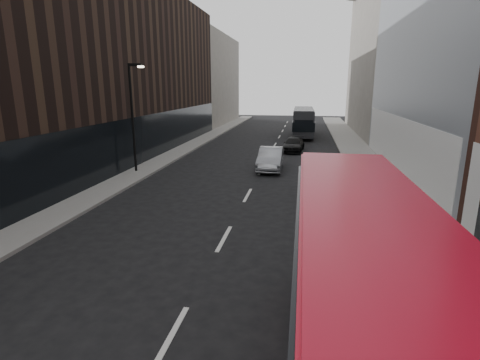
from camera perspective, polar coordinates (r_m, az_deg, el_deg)
The scene contains 13 objects.
sidewalk_right at distance 31.11m, azimuth 18.18°, elevation 2.94°, with size 3.00×80.00×0.15m, color slate.
sidewalk_left at distance 32.66m, azimuth -9.85°, elevation 3.95°, with size 2.00×80.00×0.15m, color slate.
building_modern_block at distance 27.90m, azimuth 29.73°, elevation 20.96°, with size 5.03×22.00×20.00m.
building_victorian at distance 50.11m, azimuth 20.59°, elevation 17.80°, with size 6.50×24.00×21.00m.
building_left_mid at distance 38.10m, azimuth -12.86°, elevation 15.72°, with size 5.00×24.00×14.00m, color black.
building_left_far at distance 59.04m, azimuth -4.40°, elevation 14.89°, with size 5.00×20.00×13.00m, color slate.
street_lamp at distance 25.83m, azimuth -15.97°, elevation 10.13°, with size 1.06×0.22×7.00m.
red_bus at distance 6.96m, azimuth 18.07°, elevation -17.62°, with size 2.41×9.85×3.97m.
grey_bus at distance 44.57m, azimuth 9.62°, elevation 8.79°, with size 2.49×9.93×3.20m.
car_a at distance 20.57m, azimuth 12.78°, elevation -0.27°, with size 1.80×4.48×1.53m, color black.
car_b at distance 26.50m, azimuth 4.69°, elevation 3.26°, with size 1.62×4.66×1.53m, color gray.
car_c at distance 34.19m, azimuth 8.16°, elevation 5.38°, with size 1.72×4.22×1.23m, color black.
pedestrian at distance 10.01m, azimuth 29.62°, elevation -16.30°, with size 0.63×0.42×1.74m, color black.
Camera 1 is at (2.94, -5.24, 5.79)m, focal length 28.00 mm.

